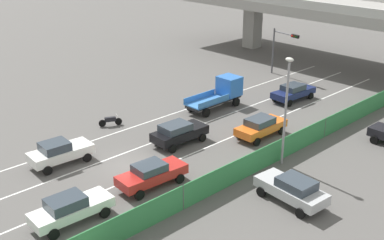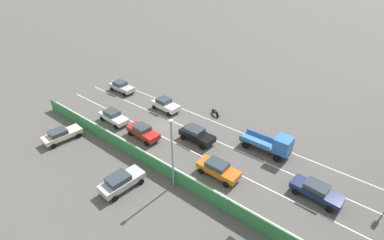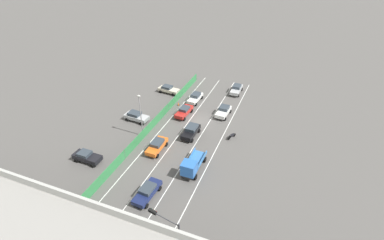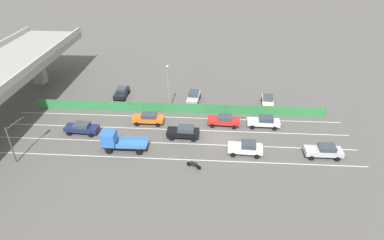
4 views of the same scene
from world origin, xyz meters
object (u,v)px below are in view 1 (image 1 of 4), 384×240
object	(u,v)px
motorcycle	(110,121)
traffic_light	(282,43)
car_sedan_white	(60,152)
parked_wagon_silver	(292,189)
car_sedan_navy	(293,92)
car_taxi_orange	(261,126)
traffic_cone	(137,216)
car_hatchback_white	(70,208)
street_lamp	(286,102)
car_sedan_black	(179,132)
flatbed_truck_blue	(222,92)
car_sedan_red	(151,174)

from	to	relation	value
motorcycle	traffic_light	distance (m)	22.10
car_sedan_white	parked_wagon_silver	size ratio (longest dim) A/B	0.97
car_sedan_navy	traffic_light	size ratio (longest dim) A/B	0.94
car_taxi_orange	traffic_cone	bearing A→B (deg)	-79.47
car_hatchback_white	car_sedan_white	world-z (taller)	car_sedan_white
motorcycle	street_lamp	xyz separation A→B (m)	(13.99, 4.76, 4.15)
car_sedan_black	car_sedan_navy	size ratio (longest dim) A/B	0.94
flatbed_truck_blue	parked_wagon_silver	distance (m)	17.00
car_taxi_orange	traffic_light	distance (m)	17.29
car_taxi_orange	traffic_cone	xyz separation A→B (m)	(2.64, -14.19, -0.58)
motorcycle	street_lamp	size ratio (longest dim) A/B	0.24
car_taxi_orange	flatbed_truck_blue	size ratio (longest dim) A/B	0.79
flatbed_truck_blue	street_lamp	size ratio (longest dim) A/B	0.76
car_sedan_white	car_sedan_red	bearing A→B (deg)	21.56
car_taxi_orange	street_lamp	world-z (taller)	street_lamp
motorcycle	traffic_cone	distance (m)	14.40
car_sedan_black	car_sedan_white	bearing A→B (deg)	-111.34
car_sedan_navy	car_hatchback_white	xyz separation A→B (m)	(3.34, -25.83, 0.02)
flatbed_truck_blue	traffic_cone	distance (m)	19.62
flatbed_truck_blue	traffic_cone	bearing A→B (deg)	-60.94
flatbed_truck_blue	parked_wagon_silver	xyz separation A→B (m)	(14.31, -9.17, -0.41)
car_taxi_orange	traffic_cone	size ratio (longest dim) A/B	6.56
car_sedan_navy	car_taxi_orange	distance (m)	9.47
motorcycle	traffic_light	bearing A→B (deg)	87.25
car_taxi_orange	parked_wagon_silver	distance (m)	9.70
flatbed_truck_blue	traffic_light	size ratio (longest dim) A/B	1.15
street_lamp	flatbed_truck_blue	bearing A→B (deg)	153.18
car_sedan_navy	car_hatchback_white	world-z (taller)	car_hatchback_white
car_sedan_black	car_sedan_navy	xyz separation A→B (m)	(0.23, 14.43, -0.07)
car_sedan_red	car_taxi_orange	xyz separation A→B (m)	(-0.11, 11.10, 0.01)
car_sedan_white	motorcycle	xyz separation A→B (m)	(-3.31, 6.48, -0.47)
car_hatchback_white	motorcycle	bearing A→B (deg)	136.43
motorcycle	street_lamp	bearing A→B (deg)	18.78
car_sedan_navy	car_sedan_white	distance (m)	22.95
traffic_light	car_sedan_white	bearing A→B (deg)	-85.42
flatbed_truck_blue	car_sedan_red	bearing A→B (deg)	-63.54
car_sedan_white	flatbed_truck_blue	distance (m)	16.73
car_taxi_orange	traffic_light	size ratio (longest dim) A/B	0.90
car_taxi_orange	traffic_cone	distance (m)	14.45
car_sedan_navy	motorcycle	world-z (taller)	car_sedan_navy
car_sedan_black	car_sedan_red	bearing A→B (deg)	-57.25
car_sedan_red	car_sedan_white	distance (m)	7.32
motorcycle	parked_wagon_silver	xyz separation A→B (m)	(17.44, 1.07, 0.47)
traffic_light	street_lamp	world-z (taller)	street_lamp
car_sedan_black	car_sedan_red	xyz separation A→B (m)	(3.58, -5.56, -0.05)
flatbed_truck_blue	car_sedan_white	bearing A→B (deg)	-89.37
car_sedan_navy	car_sedan_red	size ratio (longest dim) A/B	1.01
car_sedan_red	car_sedan_white	size ratio (longest dim) A/B	1.06
car_taxi_orange	motorcycle	distance (m)	12.40
car_sedan_white	traffic_cone	world-z (taller)	car_sedan_white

